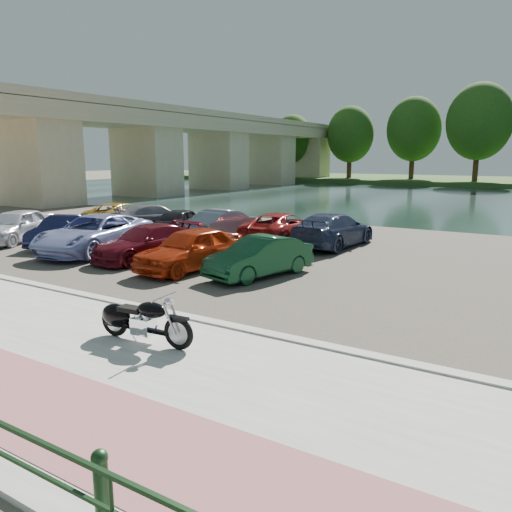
{
  "coord_description": "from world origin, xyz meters",
  "views": [
    {
      "loc": [
        7.28,
        -6.77,
        3.85
      ],
      "look_at": [
        0.09,
        4.89,
        1.1
      ],
      "focal_mm": 35.0,
      "sensor_mm": 36.0,
      "label": 1
    }
  ],
  "objects": [
    {
      "name": "ground",
      "position": [
        0.0,
        0.0,
        0.0
      ],
      "size": [
        200.0,
        200.0,
        0.0
      ],
      "primitive_type": "plane",
      "color": "#595447",
      "rests_on": "ground"
    },
    {
      "name": "promenade",
      "position": [
        0.0,
        -1.0,
        0.05
      ],
      "size": [
        60.0,
        6.0,
        0.1
      ],
      "primitive_type": "cube",
      "color": "#A2A098",
      "rests_on": "ground"
    },
    {
      "name": "pink_path",
      "position": [
        0.0,
        -2.5,
        0.1
      ],
      "size": [
        60.0,
        2.0,
        0.01
      ],
      "primitive_type": "cube",
      "color": "#A35C63",
      "rests_on": "promenade"
    },
    {
      "name": "kerb",
      "position": [
        0.0,
        2.0,
        0.07
      ],
      "size": [
        60.0,
        0.3,
        0.14
      ],
      "primitive_type": "cube",
      "color": "#A2A098",
      "rests_on": "ground"
    },
    {
      "name": "parking_lot",
      "position": [
        0.0,
        11.0,
        0.02
      ],
      "size": [
        60.0,
        18.0,
        0.04
      ],
      "primitive_type": "cube",
      "color": "#413C35",
      "rests_on": "ground"
    },
    {
      "name": "river",
      "position": [
        0.0,
        40.0,
        0.0
      ],
      "size": [
        120.0,
        40.0,
        0.0
      ],
      "primitive_type": "cube",
      "color": "#172A26",
      "rests_on": "ground"
    },
    {
      "name": "far_bank",
      "position": [
        0.0,
        72.0,
        0.3
      ],
      "size": [
        120.0,
        24.0,
        0.6
      ],
      "primitive_type": "cube",
      "color": "#234619",
      "rests_on": "ground"
    },
    {
      "name": "bridge",
      "position": [
        -28.0,
        41.02,
        5.52
      ],
      "size": [
        7.0,
        56.0,
        8.55
      ],
      "color": "tan",
      "rests_on": "ground"
    },
    {
      "name": "motorcycle",
      "position": [
        0.07,
        0.27,
        0.56
      ],
      "size": [
        2.33,
        0.75,
        1.05
      ],
      "rotation": [
        0.0,
        0.0,
        0.08
      ],
      "color": "black",
      "rests_on": "promenade"
    },
    {
      "name": "car_0",
      "position": [
        -13.61,
        6.48,
        0.78
      ],
      "size": [
        3.18,
        4.67,
        1.48
      ],
      "primitive_type": "imported",
      "rotation": [
        0.0,
        0.0,
        0.37
      ],
      "color": "silver",
      "rests_on": "parking_lot"
    },
    {
      "name": "car_1",
      "position": [
        -10.96,
        6.98,
        0.69
      ],
      "size": [
        2.71,
        4.16,
        1.3
      ],
      "primitive_type": "imported",
      "rotation": [
        0.0,
        0.0,
        0.37
      ],
      "color": "#121539",
      "rests_on": "parking_lot"
    },
    {
      "name": "car_2",
      "position": [
        -8.57,
        6.64,
        0.79
      ],
      "size": [
        3.31,
        5.74,
        1.51
      ],
      "primitive_type": "imported",
      "rotation": [
        0.0,
        0.0,
        0.16
      ],
      "color": "#8D98CD",
      "rests_on": "parking_lot"
    },
    {
      "name": "car_3",
      "position": [
        -5.84,
        6.72,
        0.68
      ],
      "size": [
        2.37,
        4.62,
        1.28
      ],
      "primitive_type": "imported",
      "rotation": [
        0.0,
        0.0,
        -0.13
      ],
      "color": "#540C16",
      "rests_on": "parking_lot"
    },
    {
      "name": "car_4",
      "position": [
        -3.35,
        6.23,
        0.76
      ],
      "size": [
        2.14,
        4.39,
        1.44
      ],
      "primitive_type": "imported",
      "rotation": [
        0.0,
        0.0,
        -0.11
      ],
      "color": "#A6280B",
      "rests_on": "parking_lot"
    },
    {
      "name": "car_5",
      "position": [
        -0.87,
        6.64,
        0.67
      ],
      "size": [
        2.26,
        4.06,
        1.27
      ],
      "primitive_type": "imported",
      "rotation": [
        0.0,
        0.0,
        -0.25
      ],
      "color": "#113E22",
      "rests_on": "parking_lot"
    },
    {
      "name": "car_6",
      "position": [
        -13.67,
        12.76,
        0.69
      ],
      "size": [
        3.07,
        5.01,
        1.3
      ],
      "primitive_type": "imported",
      "rotation": [
        0.0,
        0.0,
        3.35
      ],
      "color": "#B08928",
      "rests_on": "parking_lot"
    },
    {
      "name": "car_7",
      "position": [
        -11.09,
        12.76,
        0.7
      ],
      "size": [
        3.26,
        4.93,
        1.33
      ],
      "primitive_type": "imported",
      "rotation": [
        0.0,
        0.0,
        2.81
      ],
      "color": "gray",
      "rests_on": "parking_lot"
    },
    {
      "name": "car_8",
      "position": [
        -8.67,
        12.11,
        0.7
      ],
      "size": [
        2.47,
        4.16,
        1.33
      ],
      "primitive_type": "imported",
      "rotation": [
        0.0,
        0.0,
        3.39
      ],
      "color": "black",
      "rests_on": "parking_lot"
    },
    {
      "name": "car_9",
      "position": [
        -6.14,
        12.3,
        0.73
      ],
      "size": [
        1.73,
        4.28,
        1.38
      ],
      "primitive_type": "imported",
      "rotation": [
        0.0,
        0.0,
        3.08
      ],
      "color": "slate",
      "rests_on": "parking_lot"
    },
    {
      "name": "car_10",
      "position": [
        -3.52,
        12.93,
        0.69
      ],
      "size": [
        2.27,
        4.74,
        1.3
      ],
      "primitive_type": "imported",
      "rotation": [
        0.0,
        0.0,
        3.16
      ],
      "color": "maroon",
      "rests_on": "parking_lot"
    },
    {
      "name": "car_11",
      "position": [
        -0.99,
        12.9,
        0.76
      ],
      "size": [
        2.29,
        5.08,
        1.44
      ],
      "primitive_type": "imported",
      "rotation": [
        0.0,
        0.0,
        3.09
      ],
      "color": "#27304C",
      "rests_on": "parking_lot"
    }
  ]
}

